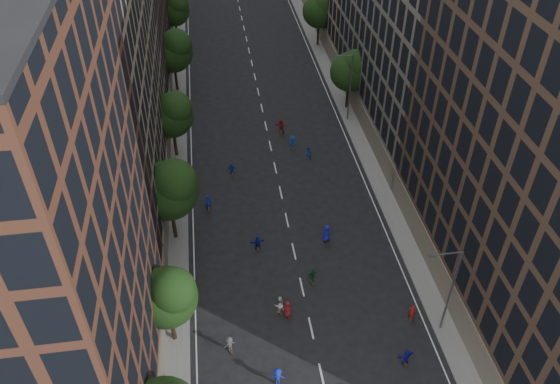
# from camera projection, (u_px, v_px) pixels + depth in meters

# --- Properties ---
(ground) EXTENTS (240.00, 240.00, 0.00)m
(ground) POSITION_uv_depth(u_px,v_px,m) (271.00, 148.00, 65.62)
(ground) COLOR black
(ground) RESTS_ON ground
(sidewalk_left) EXTENTS (4.00, 105.00, 0.15)m
(sidewalk_left) POSITION_uv_depth(u_px,v_px,m) (171.00, 122.00, 70.02)
(sidewalk_left) COLOR slate
(sidewalk_left) RESTS_ON ground
(sidewalk_right) EXTENTS (4.00, 105.00, 0.15)m
(sidewalk_right) POSITION_uv_depth(u_px,v_px,m) (353.00, 109.00, 72.61)
(sidewalk_right) COLOR slate
(sidewalk_right) RESTS_ON ground
(bldg_left_a) EXTENTS (14.00, 22.00, 30.00)m
(bldg_left_a) POSITION_uv_depth(u_px,v_px,m) (9.00, 243.00, 31.85)
(bldg_left_a) COLOR #532E1F
(bldg_left_a) RESTS_ON ground
(bldg_left_b) EXTENTS (14.00, 26.00, 34.00)m
(bldg_left_b) POSITION_uv_depth(u_px,v_px,m) (66.00, 40.00, 48.97)
(bldg_left_b) COLOR #857657
(bldg_left_b) RESTS_ON ground
(tree_left_1) EXTENTS (4.80, 4.80, 8.21)m
(tree_left_1) POSITION_uv_depth(u_px,v_px,m) (168.00, 296.00, 40.88)
(tree_left_1) COLOR black
(tree_left_1) RESTS_ON ground
(tree_left_2) EXTENTS (5.60, 5.60, 9.45)m
(tree_left_2) POSITION_uv_depth(u_px,v_px,m) (170.00, 188.00, 49.55)
(tree_left_2) COLOR black
(tree_left_2) RESTS_ON ground
(tree_left_3) EXTENTS (5.00, 5.00, 8.58)m
(tree_left_3) POSITION_uv_depth(u_px,v_px,m) (172.00, 114.00, 60.63)
(tree_left_3) COLOR black
(tree_left_3) RESTS_ON ground
(tree_left_4) EXTENTS (5.40, 5.40, 9.08)m
(tree_left_4) POSITION_uv_depth(u_px,v_px,m) (174.00, 50.00, 72.71)
(tree_left_4) COLOR black
(tree_left_4) RESTS_ON ground
(tree_left_5) EXTENTS (4.80, 4.80, 8.33)m
(tree_left_5) POSITION_uv_depth(u_px,v_px,m) (175.00, 9.00, 85.25)
(tree_left_5) COLOR black
(tree_left_5) RESTS_ON ground
(tree_right_a) EXTENTS (5.00, 5.00, 8.39)m
(tree_right_a) POSITION_uv_depth(u_px,v_px,m) (351.00, 70.00, 69.30)
(tree_right_a) COLOR black
(tree_right_a) RESTS_ON ground
(tree_right_b) EXTENTS (5.20, 5.20, 8.83)m
(tree_right_b) POSITION_uv_depth(u_px,v_px,m) (321.00, 9.00, 84.42)
(tree_right_b) COLOR black
(tree_right_b) RESTS_ON ground
(streetlamp_near) EXTENTS (2.64, 0.22, 9.06)m
(streetlamp_near) POSITION_uv_depth(u_px,v_px,m) (449.00, 287.00, 42.00)
(streetlamp_near) COLOR #595B60
(streetlamp_near) RESTS_ON ground
(streetlamp_far) EXTENTS (2.64, 0.22, 9.06)m
(streetlamp_far) POSITION_uv_depth(u_px,v_px,m) (349.00, 84.00, 67.29)
(streetlamp_far) COLOR #595B60
(streetlamp_far) RESTS_ON ground
(skater_3) EXTENTS (1.17, 0.80, 1.67)m
(skater_3) POSITION_uv_depth(u_px,v_px,m) (278.00, 377.00, 40.86)
(skater_3) COLOR #1628B3
(skater_3) RESTS_ON ground
(skater_5) EXTENTS (1.47, 0.72, 1.52)m
(skater_5) POSITION_uv_depth(u_px,v_px,m) (406.00, 357.00, 42.25)
(skater_5) COLOR #131298
(skater_5) RESTS_ON ground
(skater_6) EXTENTS (0.97, 0.81, 1.69)m
(skater_6) POSITION_uv_depth(u_px,v_px,m) (288.00, 309.00, 45.79)
(skater_6) COLOR maroon
(skater_6) RESTS_ON ground
(skater_7) EXTENTS (0.73, 0.61, 1.71)m
(skater_7) POSITION_uv_depth(u_px,v_px,m) (412.00, 312.00, 45.51)
(skater_7) COLOR maroon
(skater_7) RESTS_ON ground
(skater_8) EXTENTS (1.02, 0.89, 1.77)m
(skater_8) POSITION_uv_depth(u_px,v_px,m) (279.00, 305.00, 46.07)
(skater_8) COLOR white
(skater_8) RESTS_ON ground
(skater_9) EXTENTS (1.12, 0.89, 1.51)m
(skater_9) POSITION_uv_depth(u_px,v_px,m) (229.00, 344.00, 43.19)
(skater_9) COLOR #49484E
(skater_9) RESTS_ON ground
(skater_10) EXTENTS (1.11, 0.68, 1.77)m
(skater_10) POSITION_uv_depth(u_px,v_px,m) (312.00, 276.00, 48.62)
(skater_10) COLOR #1A5836
(skater_10) RESTS_ON ground
(skater_11) EXTENTS (1.47, 0.64, 1.53)m
(skater_11) POSITION_uv_depth(u_px,v_px,m) (258.00, 243.00, 51.99)
(skater_11) COLOR #121C9A
(skater_11) RESTS_ON ground
(skater_12) EXTENTS (1.00, 0.74, 1.86)m
(skater_12) POSITION_uv_depth(u_px,v_px,m) (326.00, 234.00, 52.75)
(skater_12) COLOR #1A15AF
(skater_12) RESTS_ON ground
(skater_13) EXTENTS (0.71, 0.49, 1.87)m
(skater_13) POSITION_uv_depth(u_px,v_px,m) (208.00, 203.00, 56.27)
(skater_13) COLOR #13269D
(skater_13) RESTS_ON ground
(skater_14) EXTENTS (0.86, 0.71, 1.61)m
(skater_14) POSITION_uv_depth(u_px,v_px,m) (308.00, 153.00, 63.37)
(skater_14) COLOR #154DB0
(skater_14) RESTS_ON ground
(skater_15) EXTENTS (1.28, 0.95, 1.76)m
(skater_15) POSITION_uv_depth(u_px,v_px,m) (292.00, 143.00, 64.92)
(skater_15) COLOR #153BAB
(skater_15) RESTS_ON ground
(skater_16) EXTENTS (0.92, 0.40, 1.56)m
(skater_16) POSITION_uv_depth(u_px,v_px,m) (232.00, 170.00, 61.00)
(skater_16) COLOR #162DB6
(skater_16) RESTS_ON ground
(skater_17) EXTENTS (1.72, 0.84, 1.78)m
(skater_17) POSITION_uv_depth(u_px,v_px,m) (281.00, 126.00, 67.71)
(skater_17) COLOR #AC1C2D
(skater_17) RESTS_ON ground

